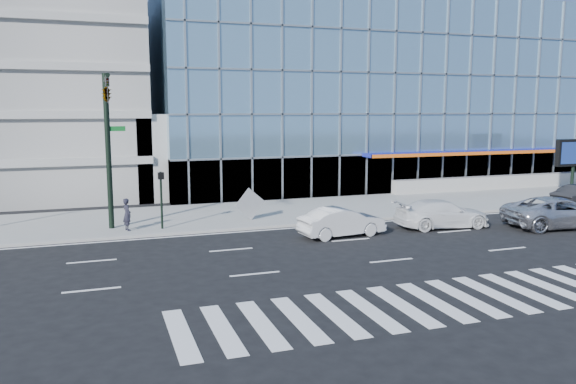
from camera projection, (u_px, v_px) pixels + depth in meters
name	position (u px, v px, depth m)	size (l,w,h in m)	color
ground	(351.00, 240.00, 27.48)	(160.00, 160.00, 0.00)	black
sidewalk	(295.00, 211.00, 34.95)	(120.00, 8.00, 0.15)	gray
theatre_building	(367.00, 97.00, 55.21)	(42.00, 26.00, 15.00)	#6B95B3
ramp_block	(175.00, 154.00, 41.93)	(6.00, 8.00, 6.00)	gray
retaining_wall	(556.00, 179.00, 45.98)	(30.00, 0.80, 1.00)	gray
traffic_signal	(107.00, 113.00, 27.29)	(1.14, 5.74, 8.00)	black
ped_signal_post	(161.00, 191.00, 29.04)	(0.30, 0.33, 3.00)	black
marquee_sign	(574.00, 154.00, 41.61)	(3.20, 0.43, 4.00)	black
silver_suv	(559.00, 212.00, 30.27)	(2.75, 5.97, 1.66)	silver
white_suv	(442.00, 214.00, 30.29)	(2.10, 5.17, 1.50)	white
white_sedan	(342.00, 222.00, 28.19)	(1.54, 4.43, 1.46)	silver
pedestrian	(127.00, 214.00, 28.82)	(0.61, 0.40, 1.67)	black
tilted_panel	(250.00, 204.00, 31.54)	(1.30, 0.06, 1.30)	#A0A0A0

